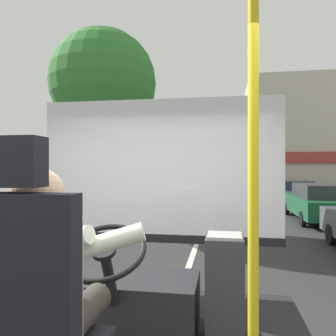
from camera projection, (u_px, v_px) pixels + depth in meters
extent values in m
cube|color=#2C2C2C|center=(202.00, 228.00, 10.50)|extent=(18.00, 44.00, 0.05)
cube|color=silver|center=(202.00, 228.00, 10.50)|extent=(0.12, 39.60, 0.00)
cube|color=black|center=(13.00, 285.00, 1.17)|extent=(0.48, 0.10, 0.66)
cube|color=black|center=(13.00, 162.00, 1.17)|extent=(0.22, 0.10, 0.18)
cylinder|color=#332D28|center=(78.00, 317.00, 1.49)|extent=(0.15, 0.48, 0.15)
cylinder|color=#332D28|center=(41.00, 314.00, 1.52)|extent=(0.15, 0.48, 0.15)
cylinder|color=silver|center=(38.00, 286.00, 1.33)|extent=(0.35, 0.35, 0.54)
cube|color=#B2842D|center=(60.00, 258.00, 1.51)|extent=(0.06, 0.01, 0.34)
sphere|color=tan|center=(38.00, 195.00, 1.33)|extent=(0.22, 0.22, 0.22)
cylinder|color=silver|center=(89.00, 248.00, 1.56)|extent=(0.54, 0.21, 0.23)
cylinder|color=silver|center=(45.00, 246.00, 1.60)|extent=(0.54, 0.21, 0.23)
cube|color=black|center=(126.00, 302.00, 2.54)|extent=(1.10, 0.56, 0.40)
cylinder|color=black|center=(109.00, 277.00, 2.17)|extent=(0.07, 0.26, 0.43)
torus|color=black|center=(104.00, 251.00, 2.07)|extent=(0.54, 0.50, 0.28)
cylinder|color=black|center=(104.00, 251.00, 2.07)|extent=(0.15, 0.15, 0.10)
cylinder|color=yellow|center=(253.00, 201.00, 1.34)|extent=(0.04, 0.04, 2.21)
cube|color=#333338|center=(225.00, 289.00, 2.34)|extent=(0.27, 0.28, 0.74)
cube|color=#9E9993|center=(225.00, 236.00, 2.34)|extent=(0.24, 0.25, 0.02)
cube|color=white|center=(159.00, 166.00, 3.41)|extent=(2.50, 0.01, 1.40)
cube|color=black|center=(159.00, 238.00, 3.41)|extent=(2.50, 0.08, 0.08)
cylinder|color=#4C3828|center=(103.00, 173.00, 10.37)|extent=(0.30, 0.30, 3.51)
sphere|color=#2F742D|center=(103.00, 83.00, 10.37)|extent=(3.32, 3.32, 3.32)
cube|color=#BCB29E|center=(331.00, 140.00, 19.30)|extent=(9.52, 4.66, 7.01)
cylinder|color=black|center=(331.00, 234.00, 8.21)|extent=(0.14, 0.50, 0.50)
cube|color=#195633|center=(319.00, 205.00, 11.91)|extent=(1.83, 4.44, 0.61)
cube|color=#282D33|center=(321.00, 191.00, 11.65)|extent=(1.50, 2.44, 0.47)
cylinder|color=black|center=(332.00, 209.00, 13.13)|extent=(0.14, 0.50, 0.50)
cylinder|color=black|center=(287.00, 208.00, 13.41)|extent=(0.14, 0.50, 0.50)
cylinder|color=black|center=(303.00, 219.00, 10.70)|extent=(0.14, 0.50, 0.50)
cube|color=navy|center=(293.00, 195.00, 16.80)|extent=(1.71, 4.08, 0.58)
cube|color=#282D33|center=(294.00, 185.00, 16.55)|extent=(1.40, 2.24, 0.44)
cylinder|color=black|center=(304.00, 198.00, 17.91)|extent=(0.14, 0.48, 0.48)
cylinder|color=black|center=(273.00, 198.00, 18.18)|extent=(0.14, 0.48, 0.48)
cylinder|color=black|center=(317.00, 203.00, 15.42)|extent=(0.14, 0.48, 0.48)
cylinder|color=black|center=(281.00, 203.00, 15.68)|extent=(0.14, 0.48, 0.48)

